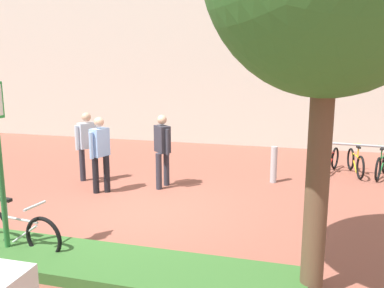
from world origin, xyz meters
name	(u,v)px	position (x,y,z in m)	size (l,w,h in m)	color
ground_plane	(141,211)	(0.00, 0.00, 0.00)	(60.00, 60.00, 0.00)	brown
building_facade	(221,3)	(0.00, 7.72, 5.00)	(28.00, 1.20, 10.00)	beige
planter_strip	(58,258)	(-0.33, -2.32, 0.08)	(7.00, 1.10, 0.16)	#336028
bike_at_sign	(17,231)	(-1.11, -2.17, 0.35)	(1.67, 0.42, 0.86)	black
bike_rack_cluster	(382,164)	(5.03, 3.97, 0.35)	(3.19, 1.75, 0.83)	#99999E
bollard_steel	(274,165)	(2.38, 2.71, 0.45)	(0.16, 0.16, 0.90)	#ADADB2
person_casual_tan	(87,143)	(-2.02, 1.57, 0.98)	(0.52, 0.50, 1.72)	#2D2D38
person_shirt_blue	(100,150)	(-1.31, 0.87, 0.98)	(0.35, 0.59, 1.72)	black
person_suited_navy	(162,146)	(-0.11, 1.62, 0.98)	(0.47, 0.48, 1.72)	#2D2D38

